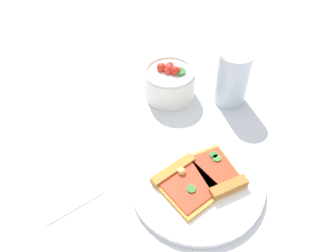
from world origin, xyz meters
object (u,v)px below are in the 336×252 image
object	(u,v)px
salad_bowl	(170,82)
paper_napkin	(61,183)
pizza_slice_near	(184,181)
soda_glass	(232,79)
pizza_slice_far	(219,175)
plate	(197,182)

from	to	relation	value
salad_bowl	paper_napkin	world-z (taller)	salad_bowl
pizza_slice_near	soda_glass	size ratio (longest dim) A/B	0.90
soda_glass	paper_napkin	distance (m)	0.44
pizza_slice_near	salad_bowl	size ratio (longest dim) A/B	0.98
pizza_slice_far	salad_bowl	size ratio (longest dim) A/B	0.97
soda_glass	pizza_slice_near	bearing A→B (deg)	-148.50
pizza_slice_near	pizza_slice_far	size ratio (longest dim) A/B	1.01
pizza_slice_far	soda_glass	xyz separation A→B (m)	(0.18, 0.17, 0.04)
plate	pizza_slice_near	bearing A→B (deg)	162.70
pizza_slice_far	paper_napkin	distance (m)	0.31
pizza_slice_near	paper_napkin	bearing A→B (deg)	144.70
plate	pizza_slice_far	world-z (taller)	pizza_slice_far
plate	salad_bowl	distance (m)	0.27
pizza_slice_far	soda_glass	size ratio (longest dim) A/B	0.89
salad_bowl	pizza_slice_near	bearing A→B (deg)	-117.63
salad_bowl	soda_glass	size ratio (longest dim) A/B	0.92
plate	pizza_slice_far	distance (m)	0.05
salad_bowl	paper_napkin	bearing A→B (deg)	-162.36
paper_napkin	soda_glass	bearing A→B (deg)	0.89
plate	paper_napkin	distance (m)	0.27
salad_bowl	soda_glass	world-z (taller)	soda_glass
plate	pizza_slice_near	size ratio (longest dim) A/B	2.14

